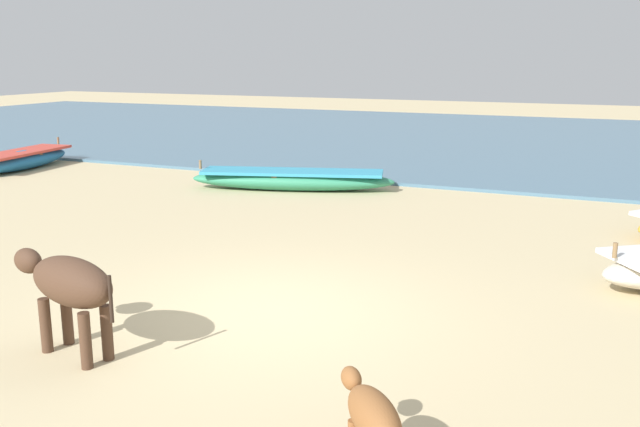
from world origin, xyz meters
The scene contains 6 objects.
ground centered at (0.00, 0.00, 0.00)m, with size 80.00×80.00×0.00m, color #CCB789.
sea_water centered at (0.00, 18.67, 0.04)m, with size 60.00×20.00×0.08m, color slate.
fishing_boat_1 centered at (-3.12, 7.23, 0.25)m, with size 4.78×2.25×0.65m.
fishing_boat_2 centered at (-11.19, 7.01, 0.27)m, with size 1.42×3.52×0.70m.
cow_adult_dark centered at (-1.28, -1.84, 0.76)m, with size 1.61×0.72×1.06m.
calf_near_brown centered at (2.30, -2.68, 0.49)m, with size 0.82×0.92×0.69m.
Camera 1 is at (3.78, -7.04, 3.05)m, focal length 39.17 mm.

